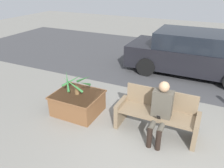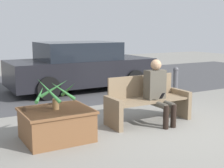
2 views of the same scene
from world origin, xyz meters
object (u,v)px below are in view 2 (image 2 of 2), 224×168
(bench, at_px, (147,101))
(planter_box, at_px, (56,123))
(person_seated, at_px, (158,89))
(bollard_post, at_px, (175,82))
(potted_plant, at_px, (55,93))
(parked_car, at_px, (80,67))

(bench, distance_m, planter_box, 1.90)
(person_seated, relative_size, planter_box, 1.12)
(bench, distance_m, bollard_post, 2.20)
(bench, relative_size, potted_plant, 2.50)
(bench, height_order, parked_car, parked_car)
(potted_plant, height_order, parked_car, parked_car)
(person_seated, distance_m, potted_plant, 2.01)
(person_seated, height_order, bollard_post, person_seated)
(bench, relative_size, bollard_post, 2.00)
(parked_car, bearing_deg, person_seated, -91.38)
(person_seated, xyz_separation_m, parked_car, (0.09, 3.83, 0.03))
(person_seated, bearing_deg, potted_plant, 177.67)
(potted_plant, xyz_separation_m, parked_car, (2.10, 3.75, -0.08))
(bench, bearing_deg, parked_car, 86.94)
(planter_box, relative_size, bollard_post, 1.30)
(planter_box, height_order, parked_car, parked_car)
(bollard_post, bearing_deg, parked_car, 124.13)
(planter_box, bearing_deg, bollard_post, 20.41)
(person_seated, bearing_deg, bollard_post, 40.44)
(planter_box, height_order, bollard_post, bollard_post)
(planter_box, xyz_separation_m, bollard_post, (3.70, 1.38, 0.17))
(parked_car, bearing_deg, bollard_post, -55.87)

